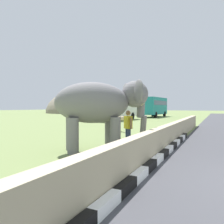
# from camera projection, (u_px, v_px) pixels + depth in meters

# --- Properties ---
(striped_curb) EXTENTS (16.20, 0.20, 0.24)m
(striped_curb) POSITION_uv_depth(u_px,v_px,m) (145.00, 171.00, 5.76)
(striped_curb) COLOR white
(striped_curb) RESTS_ON ground_plane
(barrier_parapet) EXTENTS (28.00, 0.36, 1.00)m
(barrier_parapet) POSITION_uv_depth(u_px,v_px,m) (156.00, 142.00, 7.99)
(barrier_parapet) COLOR tan
(barrier_parapet) RESTS_ON ground_plane
(elephant) EXTENTS (3.76, 3.89, 2.96)m
(elephant) POSITION_uv_depth(u_px,v_px,m) (101.00, 104.00, 9.06)
(elephant) COLOR slate
(elephant) RESTS_ON ground_plane
(person_handler) EXTENTS (0.49, 0.57, 1.66)m
(person_handler) POSITION_uv_depth(u_px,v_px,m) (128.00, 126.00, 9.96)
(person_handler) COLOR navy
(person_handler) RESTS_ON ground_plane
(bus_white) EXTENTS (8.95, 3.21, 3.50)m
(bus_white) POSITION_uv_depth(u_px,v_px,m) (116.00, 105.00, 29.57)
(bus_white) COLOR silver
(bus_white) RESTS_ON ground_plane
(bus_teal) EXTENTS (8.40, 2.97, 3.50)m
(bus_teal) POSITION_uv_depth(u_px,v_px,m) (154.00, 105.00, 39.03)
(bus_teal) COLOR teal
(bus_teal) RESTS_ON ground_plane
(cow_near) EXTENTS (1.17, 1.89, 1.23)m
(cow_near) POSITION_uv_depth(u_px,v_px,m) (114.00, 119.00, 16.37)
(cow_near) COLOR tan
(cow_near) RESTS_ON ground_plane
(hill_east) EXTENTS (32.99, 26.39, 16.44)m
(hill_east) POSITION_uv_depth(u_px,v_px,m) (93.00, 112.00, 70.91)
(hill_east) COLOR slate
(hill_east) RESTS_ON ground_plane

